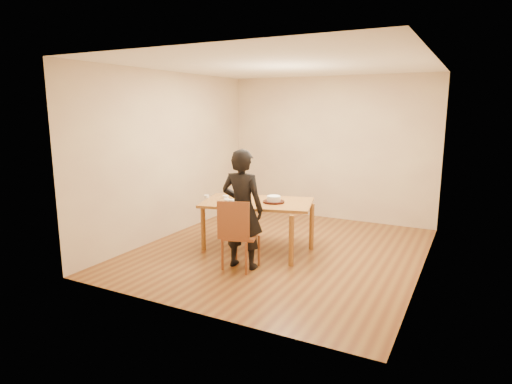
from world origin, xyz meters
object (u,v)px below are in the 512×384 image
at_px(dining_chair, 241,236).
at_px(cake_plate, 274,202).
at_px(dining_table, 258,203).
at_px(person, 242,209).
at_px(cake, 274,199).

xyz_separation_m(dining_chair, cake_plate, (0.10, 0.81, 0.31)).
height_order(dining_table, person, person).
xyz_separation_m(dining_table, cake, (0.25, 0.03, 0.08)).
bearing_deg(dining_chair, dining_table, 83.15).
xyz_separation_m(dining_table, cake_plate, (0.25, 0.03, 0.03)).
height_order(dining_chair, person, person).
bearing_deg(cake_plate, person, -97.47).
bearing_deg(dining_chair, cake, 65.14).
bearing_deg(cake, dining_table, -172.63).
relative_size(dining_table, person, 0.99).
xyz_separation_m(cake, person, (-0.10, -0.76, -0.00)).
bearing_deg(person, cake, -101.00).
xyz_separation_m(dining_table, person, (0.15, -0.73, 0.07)).
distance_m(dining_table, cake_plate, 0.25).
height_order(dining_table, cake, cake).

